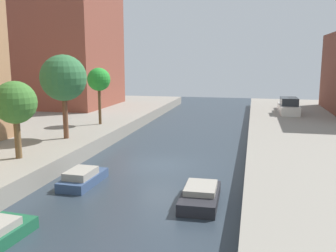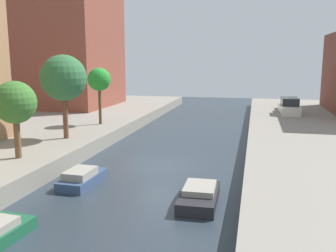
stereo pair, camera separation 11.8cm
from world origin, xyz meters
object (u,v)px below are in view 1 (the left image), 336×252
apartment_tower_far (65,4)px  street_tree_2 (15,103)px  street_tree_3 (63,78)px  parked_car (289,107)px  moored_boat_left_2 (83,178)px  street_tree_4 (99,80)px  moored_boat_right_2 (200,196)px

apartment_tower_far → street_tree_2: bearing=-68.7°
street_tree_3 → street_tree_2: bearing=-90.0°
parked_car → moored_boat_left_2: size_ratio=1.47×
apartment_tower_far → street_tree_4: 16.34m
street_tree_3 → moored_boat_right_2: 13.43m
street_tree_3 → street_tree_4: street_tree_3 is taller
apartment_tower_far → street_tree_2: 25.63m
street_tree_2 → moored_boat_right_2: size_ratio=1.23×
apartment_tower_far → street_tree_2: apartment_tower_far is taller
parked_car → moored_boat_right_2: bearing=-103.8°
street_tree_4 → moored_boat_left_2: size_ratio=1.45×
moored_boat_right_2 → parked_car: bearing=76.2°
moored_boat_left_2 → moored_boat_right_2: 6.36m
street_tree_2 → moored_boat_right_2: street_tree_2 is taller
moored_boat_left_2 → street_tree_2: bearing=171.2°
moored_boat_left_2 → moored_boat_right_2: moored_boat_left_2 is taller
apartment_tower_far → street_tree_3: size_ratio=4.05×
street_tree_2 → parked_car: street_tree_2 is taller
street_tree_4 → moored_boat_left_2: bearing=-71.0°
street_tree_3 → moored_boat_left_2: (4.08, -5.99, -4.76)m
street_tree_2 → street_tree_3: (0.00, 5.36, 1.07)m
parked_car → moored_boat_right_2: size_ratio=1.38×
street_tree_3 → moored_boat_left_2: size_ratio=1.76×
moored_boat_left_2 → moored_boat_right_2: bearing=-10.4°
street_tree_2 → street_tree_3: 5.46m
apartment_tower_far → parked_car: (24.74, -1.32, -10.87)m
street_tree_4 → moored_boat_left_2: (4.08, -11.85, -4.34)m
street_tree_3 → street_tree_4: 5.87m
street_tree_2 → moored_boat_right_2: bearing=-9.7°
street_tree_2 → street_tree_3: size_ratio=0.74×
moored_boat_right_2 → street_tree_3: bearing=145.4°
street_tree_2 → street_tree_3: street_tree_3 is taller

